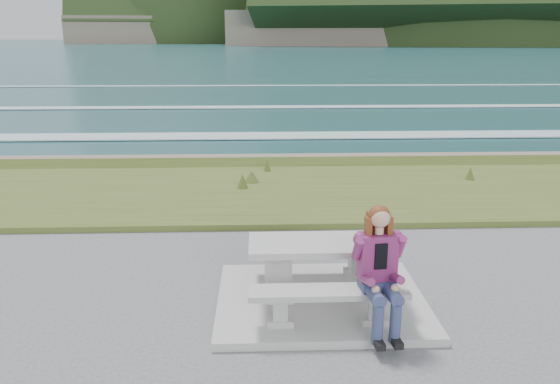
{
  "coord_description": "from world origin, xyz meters",
  "views": [
    {
      "loc": [
        -0.76,
        -6.24,
        3.28
      ],
      "look_at": [
        -0.47,
        1.2,
        1.14
      ],
      "focal_mm": 35.0,
      "sensor_mm": 36.0,
      "label": 1
    }
  ],
  "objects_px": {
    "bench_landward": "(328,297)",
    "seated_woman": "(380,288)",
    "picnic_table": "(322,254)",
    "bench_seaward": "(316,250)"
  },
  "relations": [
    {
      "from": "bench_landward",
      "to": "seated_woman",
      "type": "bearing_deg",
      "value": -13.8
    },
    {
      "from": "bench_landward",
      "to": "seated_woman",
      "type": "distance_m",
      "value": 0.59
    },
    {
      "from": "picnic_table",
      "to": "bench_landward",
      "type": "height_order",
      "value": "picnic_table"
    },
    {
      "from": "seated_woman",
      "to": "bench_landward",
      "type": "bearing_deg",
      "value": 160.13
    },
    {
      "from": "bench_seaward",
      "to": "seated_woman",
      "type": "distance_m",
      "value": 1.64
    },
    {
      "from": "picnic_table",
      "to": "seated_woman",
      "type": "xyz_separation_m",
      "value": [
        0.55,
        -0.83,
        -0.06
      ]
    },
    {
      "from": "bench_seaward",
      "to": "picnic_table",
      "type": "bearing_deg",
      "value": -90.0
    },
    {
      "from": "picnic_table",
      "to": "seated_woman",
      "type": "bearing_deg",
      "value": -56.65
    },
    {
      "from": "bench_seaward",
      "to": "seated_woman",
      "type": "height_order",
      "value": "seated_woman"
    },
    {
      "from": "bench_landward",
      "to": "bench_seaward",
      "type": "distance_m",
      "value": 1.4
    }
  ]
}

